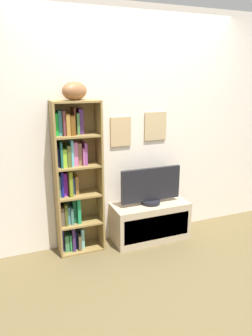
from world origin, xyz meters
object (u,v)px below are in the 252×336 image
Objects in this scene: bookshelf at (74,179)px; tv_stand at (150,221)px; football at (75,91)px; television at (151,186)px.

bookshelf is 1.83× the size of tv_stand.
football is at bearing -33.34° from bookshelf.
tv_stand is (0.81, -0.06, -1.48)m from football.
television is at bearing -6.07° from bookshelf.
television is (0.86, -0.09, -0.16)m from bookshelf.
tv_stand is at bearing -6.15° from bookshelf.
football is 0.33× the size of tv_stand.
bookshelf reaches higher than tv_stand.
bookshelf is at bearing 173.93° from television.
football is 1.33m from television.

